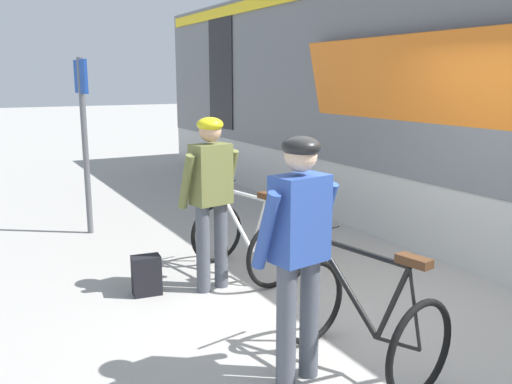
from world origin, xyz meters
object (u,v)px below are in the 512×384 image
at_px(cyclist_near_in_olive, 211,189).
at_px(bicycle_near_white, 244,239).
at_px(bicycle_far_black, 362,318).
at_px(platform_sign_post, 83,117).
at_px(cyclist_far_in_blue, 299,239).
at_px(backpack_on_platform, 147,275).

bearing_deg(cyclist_near_in_olive, bicycle_near_white, 25.08).
distance_m(cyclist_near_in_olive, bicycle_near_white, 0.84).
xyz_separation_m(bicycle_near_white, bicycle_far_black, (-0.15, -2.19, 0.00)).
relative_size(cyclist_near_in_olive, bicycle_near_white, 1.49).
height_order(bicycle_far_black, platform_sign_post, platform_sign_post).
relative_size(cyclist_far_in_blue, bicycle_near_white, 1.49).
bearing_deg(cyclist_near_in_olive, platform_sign_post, 103.81).
xyz_separation_m(cyclist_near_in_olive, cyclist_far_in_blue, (-0.17, -1.87, 0.00)).
height_order(bicycle_near_white, platform_sign_post, platform_sign_post).
bearing_deg(platform_sign_post, bicycle_far_black, -78.01).
bearing_deg(backpack_on_platform, bicycle_near_white, 9.22).
xyz_separation_m(cyclist_far_in_blue, bicycle_far_black, (0.50, -0.10, -0.65)).
xyz_separation_m(cyclist_near_in_olive, bicycle_far_black, (0.33, -1.97, -0.65)).
bearing_deg(cyclist_far_in_blue, platform_sign_post, 96.17).
xyz_separation_m(cyclist_near_in_olive, platform_sign_post, (-0.67, 2.71, 0.57)).
bearing_deg(bicycle_far_black, bicycle_near_white, 86.02).
bearing_deg(backpack_on_platform, platform_sign_post, 97.32).
relative_size(cyclist_far_in_blue, backpack_on_platform, 4.40).
xyz_separation_m(cyclist_near_in_olive, backpack_on_platform, (-0.64, 0.18, -0.85)).
xyz_separation_m(bicycle_near_white, backpack_on_platform, (-1.12, -0.05, -0.20)).
bearing_deg(bicycle_near_white, cyclist_near_in_olive, -154.92).
relative_size(cyclist_near_in_olive, bicycle_far_black, 1.49).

